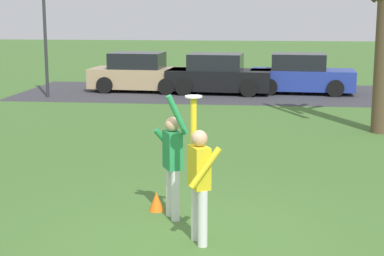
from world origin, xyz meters
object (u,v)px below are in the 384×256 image
person_defender (173,159)px  field_cone_orange (156,201)px  frisbee_disc (194,96)px  parked_car_black (218,75)px  parked_car_blue (301,75)px  person_catcher (199,177)px  parked_car_tan (140,74)px  lamppost_by_lot (45,29)px

person_defender → field_cone_orange: (-0.33, 0.34, -0.82)m
frisbee_disc → parked_car_black: 16.09m
frisbee_disc → parked_car_blue: frisbee_disc is taller
parked_car_blue → field_cone_orange: size_ratio=13.13×
person_catcher → parked_car_tan: (-4.14, 16.52, -0.25)m
person_catcher → parked_car_tan: bearing=-13.2°
person_catcher → field_cone_orange: 1.81m
frisbee_disc → field_cone_orange: frisbee_disc is taller
parked_car_tan → parked_car_black: bearing=-1.9°
frisbee_disc → parked_car_tan: size_ratio=0.06×
person_catcher → person_defender: size_ratio=1.02×
parked_car_tan → parked_car_blue: 6.57m
person_catcher → parked_car_black: person_catcher is taller
frisbee_disc → parked_car_tan: (-4.03, 16.32, -1.37)m
person_catcher → lamppost_by_lot: lamppost_by_lot is taller
person_defender → frisbee_disc: 1.45m
person_catcher → parked_car_tan: person_catcher is taller
person_catcher → parked_car_black: size_ratio=0.49×
lamppost_by_lot → person_defender: bearing=-63.0°
parked_car_tan → parked_car_black: same height
parked_car_black → field_cone_orange: parked_car_black is taller
frisbee_disc → parked_car_tan: 16.87m
frisbee_disc → lamppost_by_lot: lamppost_by_lot is taller
person_catcher → lamppost_by_lot: 16.15m
parked_car_blue → lamppost_by_lot: 10.19m
parked_car_blue → lamppost_by_lot: (-9.74, -2.35, 1.86)m
person_catcher → lamppost_by_lot: bearing=-0.2°
person_defender → parked_car_blue: person_defender is taller
person_catcher → field_cone_orange: (-0.85, 1.36, -0.82)m
parked_car_black → lamppost_by_lot: size_ratio=0.99×
parked_car_blue → field_cone_orange: parked_car_blue is taller
parked_car_tan → lamppost_by_lot: (-3.17, -2.21, 1.86)m
person_defender → parked_car_tan: bearing=165.8°
lamppost_by_lot → field_cone_orange: lamppost_by_lot is taller
parked_car_tan → parked_car_blue: size_ratio=1.00×
frisbee_disc → lamppost_by_lot: (-7.21, 14.11, 0.49)m
parked_car_blue → field_cone_orange: bearing=-98.6°
person_defender → frisbee_disc: (0.43, -0.82, 1.11)m
parked_car_blue → field_cone_orange: 15.65m
person_defender → parked_car_black: person_defender is taller
parked_car_tan → lamppost_by_lot: lamppost_by_lot is taller
parked_car_black → parked_car_blue: size_ratio=1.00×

